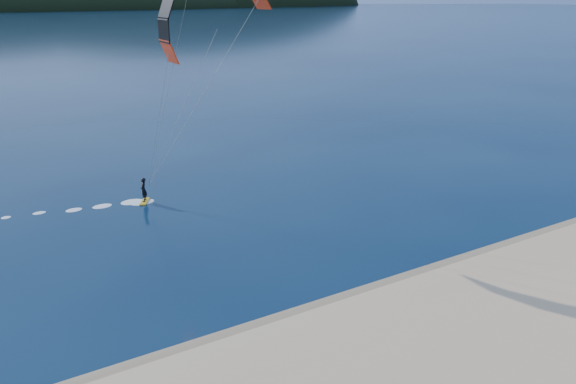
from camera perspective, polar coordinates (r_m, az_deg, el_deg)
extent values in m
plane|color=#071A35|center=(25.51, 6.88, -18.55)|extent=(1800.00, 1800.00, 0.00)
cube|color=#8D7652|center=(28.46, 1.35, -13.65)|extent=(220.00, 2.50, 0.10)
ellipsoid|color=black|center=(822.20, -11.19, 18.84)|extent=(600.00, 240.00, 140.00)
cube|color=gold|center=(45.24, -15.05, -0.98)|extent=(1.21, 1.66, 0.09)
imported|color=black|center=(44.89, -15.17, 0.24)|extent=(0.76, 0.86, 1.98)
cylinder|color=gray|center=(42.17, -11.34, 8.40)|extent=(0.02, 0.02, 13.64)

